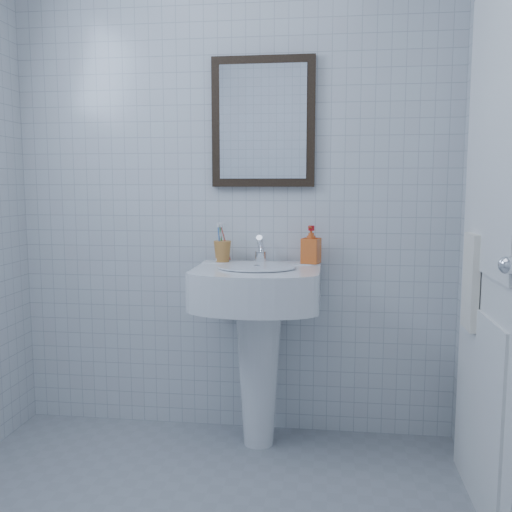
# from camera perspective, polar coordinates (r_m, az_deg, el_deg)

# --- Properties ---
(wall_back) EXTENTS (2.20, 0.02, 2.50)m
(wall_back) POSITION_cam_1_polar(r_m,az_deg,el_deg) (2.85, -2.38, 7.14)
(wall_back) COLOR silver
(wall_back) RESTS_ON ground
(washbasin) EXTENTS (0.57, 0.42, 0.88)m
(washbasin) POSITION_cam_1_polar(r_m,az_deg,el_deg) (2.70, 0.20, -6.97)
(washbasin) COLOR white
(washbasin) RESTS_ON ground
(faucet) EXTENTS (0.06, 0.12, 0.14)m
(faucet) POSITION_cam_1_polar(r_m,az_deg,el_deg) (2.74, 0.48, 0.45)
(faucet) COLOR white
(faucet) RESTS_ON washbasin
(toothbrush_cup) EXTENTS (0.10, 0.10, 0.10)m
(toothbrush_cup) POSITION_cam_1_polar(r_m,az_deg,el_deg) (2.78, -3.38, 0.47)
(toothbrush_cup) COLOR #BC7935
(toothbrush_cup) RESTS_ON washbasin
(soap_dispenser) EXTENTS (0.10, 0.10, 0.18)m
(soap_dispenser) POSITION_cam_1_polar(r_m,az_deg,el_deg) (2.73, 5.53, 1.13)
(soap_dispenser) COLOR red
(soap_dispenser) RESTS_ON washbasin
(wall_mirror) EXTENTS (0.50, 0.04, 0.62)m
(wall_mirror) POSITION_cam_1_polar(r_m,az_deg,el_deg) (2.82, 0.72, 13.24)
(wall_mirror) COLOR black
(wall_mirror) RESTS_ON wall_back
(bathroom_door) EXTENTS (0.04, 0.80, 2.00)m
(bathroom_door) POSITION_cam_1_polar(r_m,az_deg,el_deg) (2.25, 22.72, 0.20)
(bathroom_door) COLOR silver
(bathroom_door) RESTS_ON ground
(towel_ring) EXTENTS (0.01, 0.18, 0.18)m
(towel_ring) POSITION_cam_1_polar(r_m,az_deg,el_deg) (2.39, 21.36, 1.84)
(towel_ring) COLOR white
(towel_ring) RESTS_ON wall_right
(hand_towel) EXTENTS (0.03, 0.16, 0.38)m
(hand_towel) POSITION_cam_1_polar(r_m,az_deg,el_deg) (2.41, 20.70, -2.42)
(hand_towel) COLOR white
(hand_towel) RESTS_ON towel_ring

